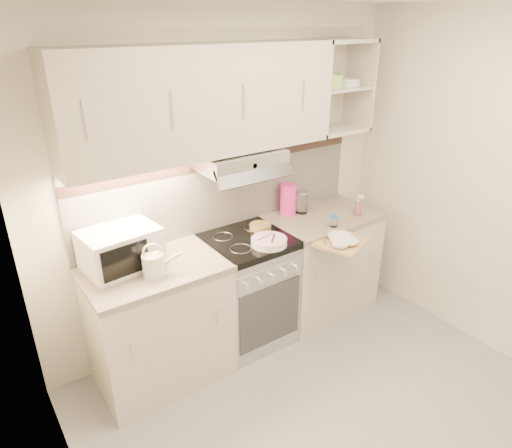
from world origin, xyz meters
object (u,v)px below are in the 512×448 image
(microwave, at_px, (121,249))
(watering_can, at_px, (154,264))
(glass_jar, at_px, (302,202))
(cutting_board, at_px, (342,242))
(electric_range, at_px, (248,289))
(plate_stack, at_px, (269,241))
(spray_bottle, at_px, (358,206))
(pink_pitcher, at_px, (288,199))

(microwave, xyz_separation_m, watering_can, (0.13, -0.22, -0.05))
(glass_jar, height_order, cutting_board, glass_jar)
(electric_range, relative_size, cutting_board, 2.52)
(plate_stack, bearing_deg, watering_can, 175.11)
(glass_jar, bearing_deg, watering_can, -170.15)
(spray_bottle, bearing_deg, pink_pitcher, 156.96)
(watering_can, xyz_separation_m, spray_bottle, (1.78, -0.05, -0.01))
(spray_bottle, distance_m, cutting_board, 0.51)
(spray_bottle, height_order, cutting_board, spray_bottle)
(electric_range, distance_m, watering_can, 0.95)
(pink_pitcher, bearing_deg, cutting_board, -92.37)
(watering_can, relative_size, glass_jar, 1.35)
(electric_range, bearing_deg, plate_stack, -70.18)
(electric_range, relative_size, watering_can, 3.46)
(electric_range, height_order, spray_bottle, spray_bottle)
(plate_stack, bearing_deg, electric_range, 109.82)
(microwave, xyz_separation_m, glass_jar, (1.55, 0.02, -0.04))
(microwave, bearing_deg, plate_stack, -23.04)
(glass_jar, relative_size, cutting_board, 0.54)
(plate_stack, bearing_deg, microwave, 163.11)
(electric_range, height_order, plate_stack, plate_stack)
(electric_range, height_order, glass_jar, glass_jar)
(microwave, relative_size, plate_stack, 1.93)
(microwave, distance_m, watering_can, 0.26)
(microwave, relative_size, cutting_board, 1.41)
(watering_can, xyz_separation_m, cutting_board, (1.35, -0.30, -0.11))
(watering_can, relative_size, pink_pitcher, 1.00)
(microwave, distance_m, spray_bottle, 1.93)
(plate_stack, relative_size, glass_jar, 1.35)
(electric_range, distance_m, cutting_board, 0.82)
(electric_range, distance_m, spray_bottle, 1.14)
(watering_can, height_order, glass_jar, watering_can)
(electric_range, height_order, pink_pitcher, pink_pitcher)
(cutting_board, bearing_deg, spray_bottle, 9.89)
(pink_pitcher, bearing_deg, microwave, 176.26)
(watering_can, bearing_deg, plate_stack, 12.88)
(spray_bottle, bearing_deg, plate_stack, -165.78)
(watering_can, bearing_deg, electric_range, 25.64)
(electric_range, bearing_deg, pink_pitcher, 19.00)
(cutting_board, bearing_deg, plate_stack, 134.83)
(electric_range, distance_m, pink_pitcher, 0.80)
(watering_can, bearing_deg, spray_bottle, 16.17)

